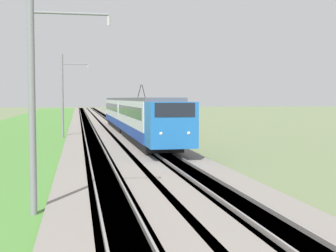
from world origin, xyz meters
The scene contains 8 objects.
ballast_main centered at (50.00, 0.00, 0.15)m, with size 240.00×4.40×0.30m.
ballast_adjacent centered at (50.00, -4.06, 0.15)m, with size 240.00×4.40×0.30m.
track_main centered at (50.00, 0.00, 0.16)m, with size 240.00×1.57×0.45m.
track_adjacent centered at (50.00, -4.06, 0.16)m, with size 240.00×1.57×0.45m.
grass_verge centered at (50.00, 6.77, 0.06)m, with size 240.00×14.00×0.12m.
passenger_train centered at (39.01, -4.06, 2.30)m, with size 39.87×2.84×4.93m.
catenary_mast_near centered at (8.96, 2.48, 3.81)m, with size 0.22×2.56×7.35m.
catenary_mast_mid centered at (38.61, 2.49, 4.08)m, with size 0.22×2.56×7.89m.
Camera 1 is at (-6.17, 1.15, 3.79)m, focal length 50.00 mm.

